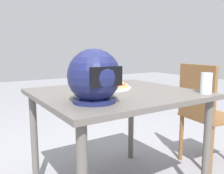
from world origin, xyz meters
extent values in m
cube|color=#5B5651|center=(0.00, 0.00, 0.73)|extent=(1.01, 0.92, 0.03)
cylinder|color=#5B5651|center=(-0.45, -0.40, 0.36)|extent=(0.05, 0.05, 0.71)
cylinder|color=#5B5651|center=(0.45, -0.40, 0.36)|extent=(0.05, 0.05, 0.71)
cylinder|color=#5B5651|center=(-0.45, 0.40, 0.36)|extent=(0.05, 0.05, 0.71)
cylinder|color=white|center=(-0.02, -0.12, 0.75)|extent=(0.32, 0.32, 0.01)
cylinder|color=tan|center=(-0.02, -0.12, 0.76)|extent=(0.27, 0.27, 0.02)
cylinder|color=red|center=(-0.02, -0.12, 0.77)|extent=(0.24, 0.24, 0.00)
sphere|color=#234C1E|center=(0.03, -0.08, 0.79)|extent=(0.03, 0.03, 0.03)
sphere|color=#234C1E|center=(-0.04, -0.15, 0.79)|extent=(0.03, 0.03, 0.03)
sphere|color=#234C1E|center=(0.01, -0.07, 0.79)|extent=(0.03, 0.03, 0.03)
sphere|color=#234C1E|center=(-0.01, -0.10, 0.79)|extent=(0.03, 0.03, 0.03)
sphere|color=#234C1E|center=(-0.05, -0.08, 0.79)|extent=(0.04, 0.04, 0.04)
cylinder|color=#E0D172|center=(0.04, -0.17, 0.78)|extent=(0.02, 0.02, 0.01)
cylinder|color=#E0D172|center=(-0.10, -0.06, 0.78)|extent=(0.02, 0.02, 0.02)
cylinder|color=#E0D172|center=(-0.06, -0.15, 0.78)|extent=(0.02, 0.02, 0.02)
sphere|color=#191E4C|center=(0.28, 0.22, 0.88)|extent=(0.28, 0.28, 0.28)
cylinder|color=#191E4C|center=(0.28, 0.22, 0.75)|extent=(0.23, 0.23, 0.02)
cube|color=black|center=(0.28, 0.34, 0.89)|extent=(0.17, 0.02, 0.09)
cylinder|color=silver|center=(-0.43, 0.38, 0.81)|extent=(0.07, 0.07, 0.13)
cube|color=brown|center=(-0.96, 0.08, 0.44)|extent=(0.45, 0.45, 0.02)
cube|color=brown|center=(-0.77, 0.06, 0.68)|extent=(0.08, 0.38, 0.45)
cylinder|color=brown|center=(-1.15, -0.07, 0.21)|extent=(0.04, 0.04, 0.43)
cylinder|color=brown|center=(-0.81, -0.11, 0.21)|extent=(0.04, 0.04, 0.43)
cylinder|color=brown|center=(-0.76, 0.23, 0.21)|extent=(0.04, 0.04, 0.43)
camera|label=1|loc=(0.85, 1.27, 1.01)|focal=37.47mm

